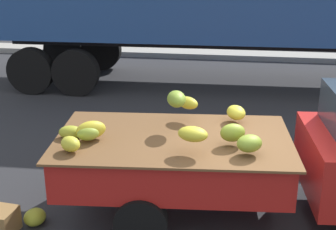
% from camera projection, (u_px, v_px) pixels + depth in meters
% --- Properties ---
extents(ground, '(220.00, 220.00, 0.00)m').
position_uv_depth(ground, '(278.00, 217.00, 6.39)').
color(ground, '#28282B').
extents(curb_strip, '(80.00, 0.80, 0.16)m').
position_uv_depth(curb_strip, '(257.00, 56.00, 14.80)').
color(curb_strip, gray).
rests_on(curb_strip, ground).
extents(fallen_banana_bunch_near_tailgate, '(0.28, 0.31, 0.21)m').
position_uv_depth(fallen_banana_bunch_near_tailgate, '(35.00, 217.00, 6.19)').
color(fallen_banana_bunch_near_tailgate, '#9FA329').
rests_on(fallen_banana_bunch_near_tailgate, ground).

